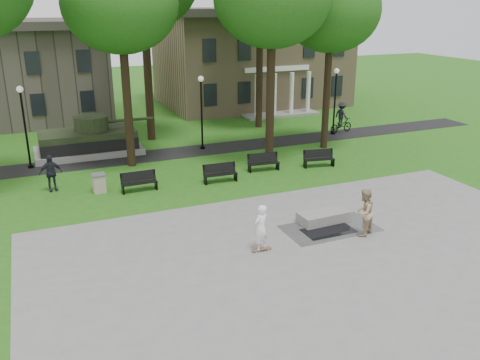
% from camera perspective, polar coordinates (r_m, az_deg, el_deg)
% --- Properties ---
extents(ground, '(120.00, 120.00, 0.00)m').
position_cam_1_polar(ground, '(22.53, 4.74, -4.48)').
color(ground, '#235413').
rests_on(ground, ground).
extents(plaza, '(22.00, 16.00, 0.02)m').
position_cam_1_polar(plaza, '(18.71, 11.89, -10.08)').
color(plaza, gray).
rests_on(plaza, ground).
extents(footpath, '(44.00, 2.60, 0.01)m').
position_cam_1_polar(footpath, '(32.99, -4.88, 3.31)').
color(footpath, black).
rests_on(footpath, ground).
extents(building_right, '(17.00, 12.00, 8.60)m').
position_cam_1_polar(building_right, '(48.62, 1.19, 13.74)').
color(building_right, '#9E8460').
rests_on(building_right, ground).
extents(building_left, '(15.00, 10.00, 7.20)m').
position_cam_1_polar(building_left, '(45.06, -24.78, 10.62)').
color(building_left, '#4C443D').
rests_on(building_left, ground).
extents(tree_1, '(6.20, 6.20, 11.63)m').
position_cam_1_polar(tree_1, '(29.17, -13.31, 18.62)').
color(tree_1, black).
rests_on(tree_1, ground).
extents(tree_3, '(6.00, 6.00, 11.19)m').
position_cam_1_polar(tree_3, '(32.87, 10.22, 18.22)').
color(tree_3, black).
rests_on(tree_3, ground).
extents(lamp_left, '(0.36, 0.36, 4.73)m').
position_cam_1_polar(lamp_left, '(31.15, -23.07, 6.16)').
color(lamp_left, black).
rests_on(lamp_left, ground).
extents(lamp_mid, '(0.36, 0.36, 4.73)m').
position_cam_1_polar(lamp_mid, '(32.77, -4.34, 8.23)').
color(lamp_mid, black).
rests_on(lamp_mid, ground).
extents(lamp_right, '(0.36, 0.36, 4.73)m').
position_cam_1_polar(lamp_right, '(37.11, 10.63, 9.26)').
color(lamp_right, black).
rests_on(lamp_right, ground).
extents(tank_monument, '(7.45, 3.40, 2.40)m').
position_cam_1_polar(tank_monument, '(33.39, -16.63, 4.27)').
color(tank_monument, gray).
rests_on(tank_monument, ground).
extents(puddle, '(2.20, 1.20, 0.00)m').
position_cam_1_polar(puddle, '(21.68, 9.92, -5.64)').
color(puddle, black).
rests_on(puddle, plaza).
extents(concrete_block, '(2.24, 1.09, 0.45)m').
position_cam_1_polar(concrete_block, '(22.44, 9.33, -4.10)').
color(concrete_block, gray).
rests_on(concrete_block, plaza).
extents(skateboard, '(0.78, 0.20, 0.07)m').
position_cam_1_polar(skateboard, '(19.76, 2.44, -7.83)').
color(skateboard, brown).
rests_on(skateboard, plaza).
extents(skateboarder, '(0.80, 0.68, 1.86)m').
position_cam_1_polar(skateboarder, '(19.44, 2.37, -5.38)').
color(skateboarder, white).
rests_on(skateboarder, plaza).
extents(friend_watching, '(1.20, 1.10, 2.00)m').
position_cam_1_polar(friend_watching, '(21.22, 13.75, -3.55)').
color(friend_watching, tan).
rests_on(friend_watching, plaza).
extents(pedestrian_walker, '(1.17, 0.65, 1.89)m').
position_cam_1_polar(pedestrian_walker, '(27.27, -20.50, 0.74)').
color(pedestrian_walker, black).
rests_on(pedestrian_walker, ground).
extents(cyclist, '(2.16, 1.27, 2.25)m').
position_cam_1_polar(cyclist, '(38.10, 11.30, 6.60)').
color(cyclist, black).
rests_on(cyclist, ground).
extents(park_bench_0, '(1.81, 0.56, 1.00)m').
position_cam_1_polar(park_bench_0, '(26.18, -11.29, -0.11)').
color(park_bench_0, black).
rests_on(park_bench_0, ground).
extents(park_bench_1, '(1.82, 0.60, 1.00)m').
position_cam_1_polar(park_bench_1, '(27.00, -2.28, 0.86)').
color(park_bench_1, black).
rests_on(park_bench_1, ground).
extents(park_bench_2, '(1.83, 0.69, 1.00)m').
position_cam_1_polar(park_bench_2, '(28.85, 2.60, 2.08)').
color(park_bench_2, black).
rests_on(park_bench_2, ground).
extents(park_bench_3, '(1.85, 0.85, 1.00)m').
position_cam_1_polar(park_bench_3, '(29.90, 8.79, 2.49)').
color(park_bench_3, black).
rests_on(park_bench_3, ground).
extents(trash_bin, '(0.69, 0.69, 0.96)m').
position_cam_1_polar(trash_bin, '(26.47, -15.56, -0.33)').
color(trash_bin, '#9D9681').
rests_on(trash_bin, ground).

